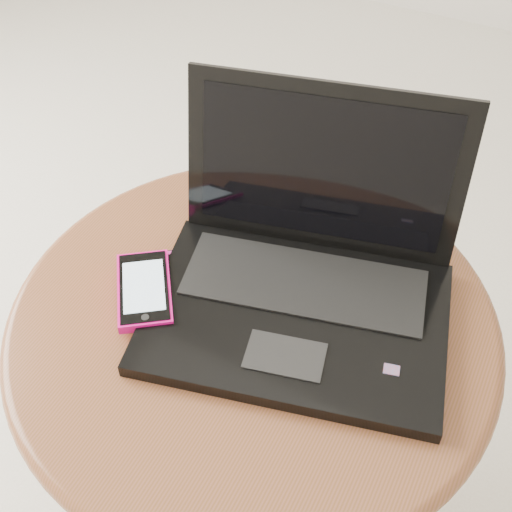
% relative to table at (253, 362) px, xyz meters
% --- Properties ---
extents(table, '(0.65, 0.65, 0.52)m').
position_rel_table_xyz_m(table, '(0.00, 0.00, 0.00)').
color(table, '#5A3413').
rests_on(table, ground).
extents(laptop, '(0.44, 0.40, 0.25)m').
position_rel_table_xyz_m(laptop, '(0.05, 0.06, 0.16)').
color(laptop, black).
rests_on(laptop, table).
extents(phone_black, '(0.12, 0.13, 0.01)m').
position_rel_table_xyz_m(phone_black, '(-0.12, -0.00, 0.12)').
color(phone_black, black).
rests_on(phone_black, table).
extents(phone_pink, '(0.13, 0.15, 0.02)m').
position_rel_table_xyz_m(phone_pink, '(-0.14, -0.04, 0.13)').
color(phone_pink, '#EC0B81').
rests_on(phone_pink, phone_black).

